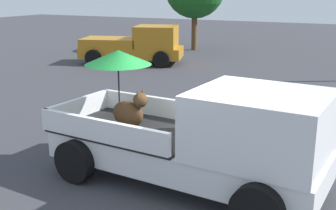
# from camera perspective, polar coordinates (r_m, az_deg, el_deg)

# --- Properties ---
(ground_plane) EXTENTS (80.00, 80.00, 0.00)m
(ground_plane) POSITION_cam_1_polar(r_m,az_deg,el_deg) (7.99, 2.09, -10.37)
(ground_plane) COLOR #38383D
(pickup_truck_main) EXTENTS (5.18, 2.58, 2.34)m
(pickup_truck_main) POSITION_cam_1_polar(r_m,az_deg,el_deg) (7.45, 4.94, -4.24)
(pickup_truck_main) COLOR black
(pickup_truck_main) RESTS_ON ground
(pickup_truck_red) EXTENTS (5.12, 3.23, 1.80)m
(pickup_truck_red) POSITION_cam_1_polar(r_m,az_deg,el_deg) (20.38, -4.37, 8.04)
(pickup_truck_red) COLOR black
(pickup_truck_red) RESTS_ON ground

